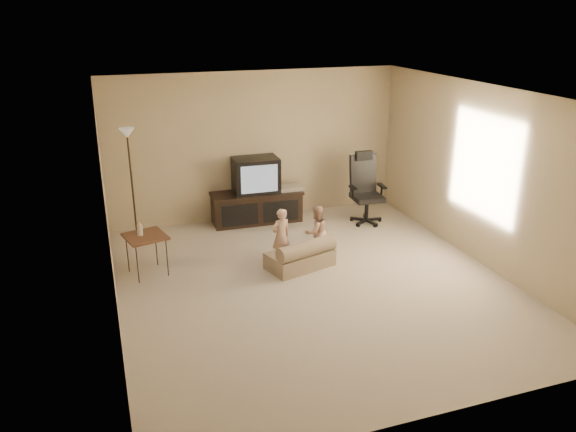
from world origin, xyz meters
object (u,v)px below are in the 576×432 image
at_px(toddler_left, 281,236).
at_px(toddler_right, 316,232).
at_px(floor_lamp, 129,159).
at_px(office_chair, 365,197).
at_px(tv_stand, 257,195).
at_px(side_table, 145,237).
at_px(child_sofa, 302,256).

height_order(toddler_left, toddler_right, toddler_left).
height_order(floor_lamp, toddler_left, floor_lamp).
xyz_separation_m(office_chair, toddler_left, (-1.88, -1.13, -0.02)).
distance_m(tv_stand, side_table, 2.47).
distance_m(side_table, floor_lamp, 1.63).
distance_m(floor_lamp, toddler_right, 3.08).
relative_size(floor_lamp, child_sofa, 1.72).
bearing_deg(side_table, office_chair, 13.11).
bearing_deg(floor_lamp, toddler_left, -42.68).
bearing_deg(office_chair, toddler_right, -136.64).
xyz_separation_m(side_table, child_sofa, (2.07, -0.52, -0.37)).
distance_m(side_table, child_sofa, 2.16).
relative_size(side_table, child_sofa, 0.76).
height_order(side_table, child_sofa, side_table).
height_order(office_chair, floor_lamp, floor_lamp).
distance_m(side_table, toddler_right, 2.41).
bearing_deg(office_chair, floor_lamp, 174.92).
xyz_separation_m(floor_lamp, toddler_right, (2.42, -1.68, -0.88)).
distance_m(office_chair, child_sofa, 2.17).
relative_size(side_table, toddler_left, 0.93).
bearing_deg(floor_lamp, child_sofa, -43.29).
bearing_deg(toddler_right, child_sofa, 27.10).
bearing_deg(floor_lamp, toddler_right, -34.82).
distance_m(child_sofa, toddler_right, 0.49).
bearing_deg(toddler_right, office_chair, -154.94).
height_order(tv_stand, side_table, tv_stand).
relative_size(tv_stand, child_sofa, 1.55).
bearing_deg(toddler_right, side_table, -19.80).
xyz_separation_m(office_chair, toddler_right, (-1.33, -1.09, -0.04)).
relative_size(office_chair, child_sofa, 1.18).
bearing_deg(floor_lamp, office_chair, -8.97).
distance_m(side_table, toddler_left, 1.87).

